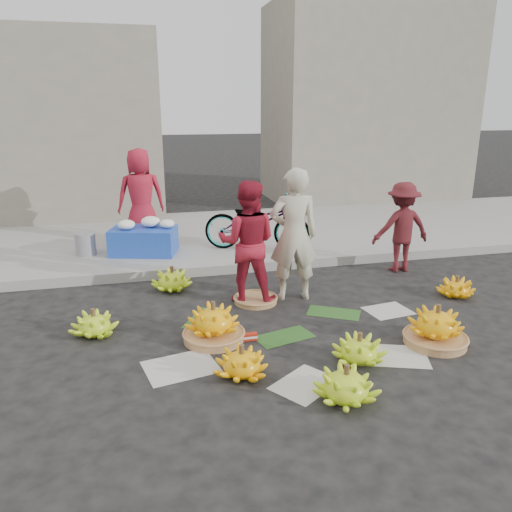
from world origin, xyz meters
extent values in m
plane|color=black|center=(0.00, 0.00, 0.00)|extent=(80.00, 80.00, 0.00)
cube|color=gray|center=(0.00, 2.20, 0.07)|extent=(40.00, 0.25, 0.15)
cube|color=gray|center=(0.00, 4.30, 0.06)|extent=(40.00, 4.00, 0.12)
cube|color=gray|center=(-4.00, 7.20, 2.00)|extent=(6.00, 3.00, 4.00)
cube|color=gray|center=(4.50, 7.70, 2.50)|extent=(5.00, 3.00, 5.00)
cylinder|color=#9E6D42|center=(-0.88, -0.09, 0.04)|extent=(0.67, 0.67, 0.09)
cylinder|color=#4F361F|center=(-0.88, -0.09, 0.40)|extent=(0.05, 0.05, 0.12)
cylinder|color=#4F361F|center=(-0.74, -0.90, 0.26)|extent=(0.05, 0.05, 0.12)
cylinder|color=#4F361F|center=(0.06, -1.54, 0.29)|extent=(0.05, 0.05, 0.12)
cylinder|color=#4F361F|center=(0.47, -0.93, 0.27)|extent=(0.05, 0.05, 0.12)
cylinder|color=#9E6D42|center=(1.46, -0.75, 0.04)|extent=(0.67, 0.67, 0.09)
cylinder|color=#4F361F|center=(1.46, -0.75, 0.40)|extent=(0.05, 0.05, 0.12)
cylinder|color=#4F361F|center=(2.53, 0.43, 0.24)|extent=(0.05, 0.05, 0.12)
cylinder|color=#4F361F|center=(-2.18, 0.36, 0.26)|extent=(0.05, 0.05, 0.12)
cylinder|color=#4F361F|center=(-1.20, 1.61, 0.29)|extent=(0.05, 0.05, 0.12)
cylinder|color=#9E6D42|center=(-0.17, 0.88, 0.03)|extent=(0.64, 0.64, 0.07)
cube|color=#B02312|center=(-0.51, -0.20, 0.05)|extent=(0.20, 0.07, 0.08)
imported|color=beige|center=(0.35, 0.92, 0.88)|extent=(0.69, 0.50, 1.76)
imported|color=#B01B2C|center=(-0.26, 0.96, 0.80)|extent=(0.94, 0.83, 1.61)
imported|color=maroon|center=(2.33, 1.64, 0.70)|extent=(0.93, 0.56, 1.40)
cube|color=#1B40B0|center=(-1.54, 3.15, 0.34)|extent=(1.18, 0.91, 0.44)
ellipsoid|color=white|center=(-1.80, 3.10, 0.63)|extent=(0.28, 0.28, 0.15)
ellipsoid|color=white|center=(-1.41, 3.19, 0.64)|extent=(0.31, 0.31, 0.17)
ellipsoid|color=white|center=(-1.15, 3.06, 0.62)|extent=(0.24, 0.24, 0.13)
cylinder|color=gray|center=(-2.48, 3.29, 0.31)|extent=(0.33, 0.33, 0.37)
imported|color=#B01B2C|center=(-1.53, 3.88, 0.96)|extent=(0.87, 0.61, 1.68)
imported|color=gray|center=(0.35, 2.94, 0.59)|extent=(1.21, 1.91, 0.95)
camera|label=1|loc=(-1.62, -5.09, 2.51)|focal=35.00mm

